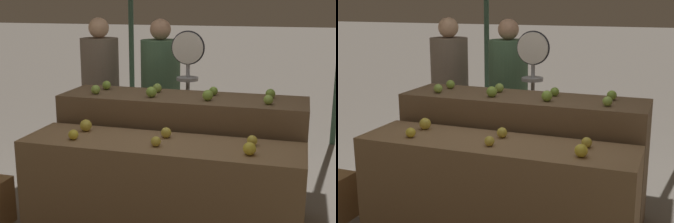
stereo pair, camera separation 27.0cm
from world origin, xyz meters
The scene contains 19 objects.
display_counter_front centered at (0.00, 0.00, 0.40)m, with size 1.99×0.55×0.81m, color olive.
display_counter_back centered at (0.00, 0.60, 0.51)m, with size 1.99×0.55×1.02m, color brown.
apple_front_0 centered at (-0.61, -0.11, 0.84)m, with size 0.07×0.07×0.07m, color gold.
apple_front_1 centered at (0.00, -0.10, 0.84)m, with size 0.07×0.07×0.07m, color gold.
apple_front_2 centered at (0.63, -0.11, 0.85)m, with size 0.09×0.09×0.09m, color gold.
apple_front_3 centered at (-0.63, 0.11, 0.85)m, with size 0.09×0.09×0.09m, color gold.
apple_front_4 centered at (0.01, 0.11, 0.84)m, with size 0.08×0.08×0.08m, color gold.
apple_front_5 centered at (0.63, 0.10, 0.84)m, with size 0.07×0.07×0.07m, color gold.
apple_back_0 centered at (-0.71, 0.49, 1.05)m, with size 0.08×0.08×0.08m, color #8EB247.
apple_back_1 centered at (-0.23, 0.49, 1.06)m, with size 0.09×0.09×0.09m, color #84AD3D.
apple_back_2 centered at (0.23, 0.49, 1.06)m, with size 0.08×0.08×0.08m, color #84AD3D.
apple_back_3 centered at (0.70, 0.48, 1.05)m, with size 0.07×0.07×0.07m, color #8EB247.
apple_back_4 centered at (-0.70, 0.70, 1.05)m, with size 0.08×0.08×0.08m, color #84AD3D.
apple_back_5 centered at (-0.24, 0.70, 1.05)m, with size 0.08×0.08×0.08m, color #8EB247.
apple_back_6 centered at (0.24, 0.71, 1.05)m, with size 0.07×0.07×0.07m, color #7AA338.
apple_back_7 centered at (0.69, 0.71, 1.05)m, with size 0.08×0.08×0.08m, color #7AA338.
produce_scale centered at (-0.08, 1.13, 1.11)m, with size 0.31×0.20×1.51m.
person_vendor_at_scale centered at (-0.45, 1.49, 0.91)m, with size 0.46×0.46×1.60m.
person_customer_left centered at (-1.11, 1.46, 0.91)m, with size 0.43×0.43×1.60m.
Camera 2 is at (1.18, -2.91, 1.78)m, focal length 50.00 mm.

